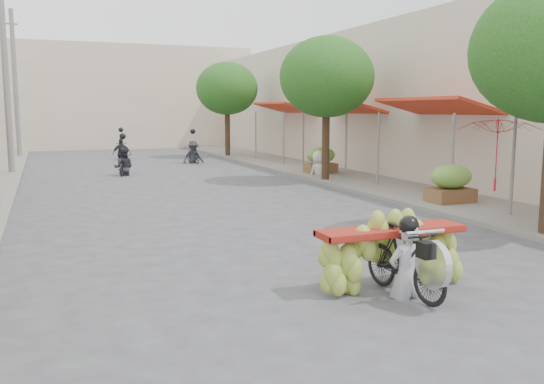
{
  "coord_description": "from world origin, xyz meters",
  "views": [
    {
      "loc": [
        -4.12,
        -4.72,
        2.64
      ],
      "look_at": [
        -0.16,
        5.26,
        1.1
      ],
      "focal_mm": 38.0,
      "sensor_mm": 36.0,
      "label": 1
    }
  ],
  "objects": [
    {
      "name": "ground",
      "position": [
        0.0,
        0.0,
        0.0
      ],
      "size": [
        120.0,
        120.0,
        0.0
      ],
      "primitive_type": "plane",
      "color": "#505054",
      "rests_on": "ground"
    },
    {
      "name": "sidewalk_right",
      "position": [
        7.0,
        15.0,
        0.06
      ],
      "size": [
        4.0,
        60.0,
        0.12
      ],
      "primitive_type": "cube",
      "color": "gray",
      "rests_on": "ground"
    },
    {
      "name": "shophouse_row_right",
      "position": [
        11.99,
        14.0,
        3.0
      ],
      "size": [
        9.77,
        40.0,
        6.0
      ],
      "color": "beige",
      "rests_on": "ground"
    },
    {
      "name": "far_building",
      "position": [
        0.0,
        38.0,
        3.5
      ],
      "size": [
        20.0,
        6.0,
        7.0
      ],
      "primitive_type": "cube",
      "color": "beige",
      "rests_on": "ground"
    },
    {
      "name": "utility_pole_far",
      "position": [
        -5.4,
        21.0,
        4.03
      ],
      "size": [
        0.6,
        0.24,
        8.0
      ],
      "color": "slate",
      "rests_on": "ground"
    },
    {
      "name": "utility_pole_back",
      "position": [
        -5.4,
        30.0,
        4.03
      ],
      "size": [
        0.6,
        0.24,
        8.0
      ],
      "color": "slate",
      "rests_on": "ground"
    },
    {
      "name": "street_tree_mid",
      "position": [
        5.4,
        14.0,
        3.78
      ],
      "size": [
        3.4,
        3.4,
        5.25
      ],
      "color": "#3A2719",
      "rests_on": "ground"
    },
    {
      "name": "street_tree_far",
      "position": [
        5.4,
        26.0,
        3.78
      ],
      "size": [
        3.4,
        3.4,
        5.25
      ],
      "color": "#3A2719",
      "rests_on": "ground"
    },
    {
      "name": "produce_crate_mid",
      "position": [
        6.2,
        8.0,
        0.71
      ],
      "size": [
        1.2,
        0.88,
        1.16
      ],
      "color": "brown",
      "rests_on": "ground"
    },
    {
      "name": "produce_crate_far",
      "position": [
        6.2,
        16.0,
        0.71
      ],
      "size": [
        1.2,
        0.88,
        1.16
      ],
      "color": "brown",
      "rests_on": "ground"
    },
    {
      "name": "banana_motorbike",
      "position": [
        0.56,
        2.1,
        0.67
      ],
      "size": [
        2.27,
        1.87,
        1.95
      ],
      "color": "black",
      "rests_on": "ground"
    },
    {
      "name": "market_umbrella",
      "position": [
        5.94,
        6.01,
        2.51
      ],
      "size": [
        2.12,
        2.12,
        1.81
      ],
      "rotation": [
        0.0,
        0.0,
        0.07
      ],
      "color": "red",
      "rests_on": "ground"
    },
    {
      "name": "pedestrian",
      "position": [
        5.91,
        15.55,
        1.05
      ],
      "size": [
        1.01,
        0.72,
        1.86
      ],
      "rotation": [
        0.0,
        0.0,
        3.35
      ],
      "color": "white",
      "rests_on": "ground"
    },
    {
      "name": "bg_motorbike_a",
      "position": [
        -1.16,
        19.08,
        0.77
      ],
      "size": [
        0.96,
        1.55,
        1.95
      ],
      "color": "black",
      "rests_on": "ground"
    },
    {
      "name": "bg_motorbike_b",
      "position": [
        2.73,
        23.17,
        0.87
      ],
      "size": [
        1.13,
        1.6,
        1.95
      ],
      "color": "black",
      "rests_on": "ground"
    },
    {
      "name": "bg_motorbike_c",
      "position": [
        -0.26,
        26.96,
        0.82
      ],
      "size": [
        1.04,
        1.58,
        1.95
      ],
      "color": "black",
      "rests_on": "ground"
    }
  ]
}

